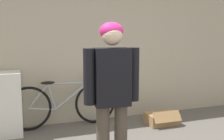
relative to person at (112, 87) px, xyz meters
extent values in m
cube|color=#B7AD99|center=(0.28, 1.87, 0.34)|extent=(8.00, 0.06, 2.60)
cube|color=white|center=(0.83, 1.83, -0.61)|extent=(0.08, 0.01, 0.12)
cylinder|color=#4C4238|center=(0.10, 0.00, -0.57)|extent=(0.14, 0.14, 0.77)
cube|color=black|center=(0.00, 0.00, 0.10)|extent=(0.37, 0.23, 0.58)
cylinder|color=black|center=(-0.24, 0.00, 0.12)|extent=(0.11, 0.11, 0.55)
cylinder|color=black|center=(0.24, 0.00, 0.12)|extent=(0.11, 0.11, 0.55)
sphere|color=beige|center=(0.00, 0.00, 0.52)|extent=(0.21, 0.21, 0.21)
ellipsoid|color=#EA2884|center=(0.00, 0.01, 0.56)|extent=(0.24, 0.22, 0.18)
torus|color=black|center=(-0.78, 1.66, -0.61)|extent=(0.70, 0.04, 0.70)
torus|color=black|center=(0.29, 1.67, -0.61)|extent=(0.70, 0.04, 0.70)
cylinder|color=#999EA3|center=(-0.57, 1.66, -0.64)|extent=(0.41, 0.04, 0.09)
cylinder|color=#999EA3|center=(-0.63, 1.66, -0.43)|extent=(0.33, 0.04, 0.39)
cylinder|color=#999EA3|center=(-0.42, 1.67, -0.45)|extent=(0.14, 0.03, 0.43)
cylinder|color=#999EA3|center=(-0.10, 1.67, -0.46)|extent=(0.56, 0.04, 0.43)
cylinder|color=#999EA3|center=(-0.15, 1.67, -0.25)|extent=(0.64, 0.04, 0.05)
cylinder|color=#999EA3|center=(0.23, 1.67, -0.44)|extent=(0.16, 0.03, 0.36)
cylinder|color=#999EA3|center=(0.19, 1.67, -0.23)|extent=(0.07, 0.03, 0.08)
cylinder|color=#999EA3|center=(0.21, 1.67, -0.20)|extent=(0.03, 0.46, 0.02)
ellipsoid|color=black|center=(-0.48, 1.67, -0.22)|extent=(0.22, 0.08, 0.05)
cube|color=#A87F51|center=(1.32, 1.26, -0.87)|extent=(0.51, 0.34, 0.18)
cube|color=#A87F51|center=(1.32, 1.08, -0.78)|extent=(0.48, 0.12, 0.15)
camera|label=1|loc=(-0.86, -2.44, 0.53)|focal=42.00mm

